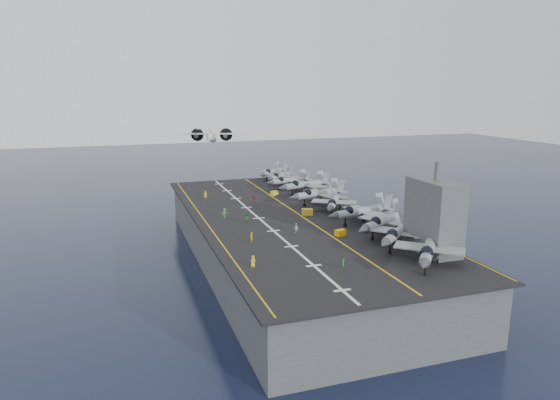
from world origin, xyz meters
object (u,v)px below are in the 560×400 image
object	(u,v)px
island_superstructure	(434,208)
transport_plane	(211,138)
fighter_jet_0	(429,248)
tow_cart_a	(340,233)

from	to	relation	value
island_superstructure	transport_plane	world-z (taller)	island_superstructure
island_superstructure	fighter_jet_0	bearing A→B (deg)	-129.65
island_superstructure	transport_plane	distance (m)	90.00
fighter_jet_0	transport_plane	xyz separation A→B (m)	(-15.22, 93.05, 8.55)
fighter_jet_0	tow_cart_a	world-z (taller)	fighter_jet_0
island_superstructure	transport_plane	bearing A→B (deg)	102.59
fighter_jet_0	transport_plane	size ratio (longest dim) A/B	0.74
fighter_jet_0	transport_plane	distance (m)	94.67
tow_cart_a	transport_plane	xyz separation A→B (m)	(-9.26, 74.59, 10.73)
island_superstructure	transport_plane	size ratio (longest dim) A/B	0.59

